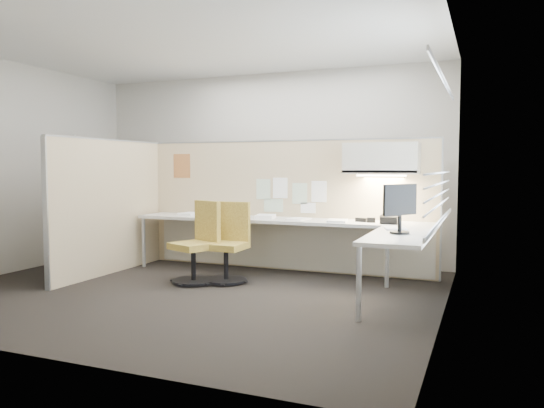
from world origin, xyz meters
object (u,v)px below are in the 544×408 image
at_px(monitor, 400,205).
at_px(phone, 389,219).
at_px(desk, 299,231).
at_px(chair_right, 229,245).
at_px(chair_left, 198,245).

xyz_separation_m(monitor, phone, (-0.27, 0.93, -0.24)).
distance_m(desk, monitor, 1.67).
height_order(chair_right, monitor, monitor).
relative_size(chair_left, phone, 4.59).
bearing_deg(monitor, chair_right, 112.73).
distance_m(monitor, phone, 0.99).
xyz_separation_m(chair_left, phone, (2.16, 0.77, 0.33)).
bearing_deg(phone, chair_left, -161.90).
xyz_separation_m(desk, chair_left, (-1.06, -0.70, -0.15)).
relative_size(desk, chair_left, 4.09).
xyz_separation_m(chair_right, monitor, (2.11, -0.35, 0.57)).
distance_m(chair_left, monitor, 2.49).
height_order(chair_left, chair_right, chair_left).
relative_size(monitor, phone, 2.34).
bearing_deg(chair_right, desk, 35.05).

